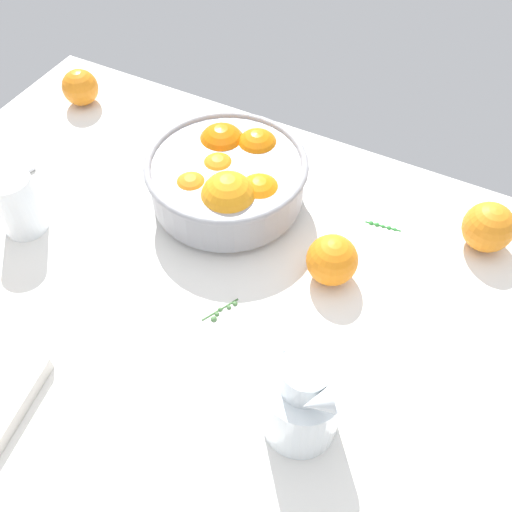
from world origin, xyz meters
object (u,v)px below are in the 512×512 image
juice_pitcher (301,404)px  juice_glass (19,207)px  fruit_bowl (229,179)px  loose_orange_1 (488,227)px  spoon (10,166)px  loose_orange_2 (80,87)px  loose_orange_0 (332,260)px

juice_pitcher → juice_glass: size_ratio=1.46×
fruit_bowl → loose_orange_1: 40.33cm
fruit_bowl → spoon: 39.59cm
loose_orange_2 → spoon: 21.16cm
loose_orange_1 → spoon: size_ratio=0.55×
loose_orange_1 → spoon: (-77.01, -20.26, -3.42)cm
juice_pitcher → spoon: bearing=163.4°
fruit_bowl → loose_orange_0: fruit_bowl is taller
loose_orange_2 → spoon: bearing=-89.2°
loose_orange_1 → juice_glass: bearing=-155.6°
loose_orange_1 → loose_orange_2: loose_orange_1 is taller
loose_orange_2 → loose_orange_1: bearing=-0.5°
juice_glass → loose_orange_0: 48.31cm
juice_pitcher → loose_orange_0: (-5.43, 22.78, -1.48)cm
loose_orange_0 → loose_orange_1: loose_orange_1 is taller
juice_pitcher → spoon: juice_pitcher is taller
fruit_bowl → juice_pitcher: (26.08, -29.52, 0.18)cm
loose_orange_1 → loose_orange_2: bearing=179.5°
juice_glass → spoon: size_ratio=0.74×
loose_orange_0 → loose_orange_2: 61.30cm
juice_glass → loose_orange_2: size_ratio=1.51×
fruit_bowl → juice_glass: 32.53cm
juice_glass → loose_orange_0: size_ratio=1.37×
juice_pitcher → loose_orange_0: size_ratio=2.01×
spoon → juice_pitcher: bearing=-16.6°
fruit_bowl → juice_glass: size_ratio=2.49×
juice_pitcher → loose_orange_0: bearing=103.4°
loose_orange_1 → spoon: loose_orange_1 is taller
fruit_bowl → juice_pitcher: bearing=-48.5°
fruit_bowl → loose_orange_1: fruit_bowl is taller
juice_glass → loose_orange_0: (46.54, 12.95, -0.76)cm
fruit_bowl → juice_pitcher: 39.39cm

